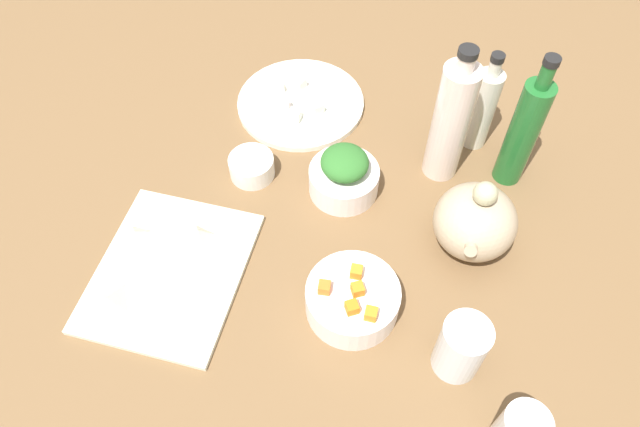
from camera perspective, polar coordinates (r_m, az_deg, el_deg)
tabletop at (r=102.91cm, az=0.00°, el=-2.10°), size 190.00×190.00×3.00cm
cutting_board at (r=99.82cm, az=-14.30°, el=-5.47°), size 29.60×24.72×1.00cm
plate_tofu at (r=121.03cm, az=-1.89°, el=10.63°), size 25.45×25.45×1.20cm
bowl_greens at (r=104.94cm, az=2.32°, el=3.23°), size 12.44×12.44×5.26cm
bowl_carrots at (r=91.94cm, az=3.16°, el=-8.32°), size 14.56×14.56×5.48cm
bowl_small_side at (r=108.34cm, az=-6.63°, el=4.53°), size 8.21×8.21×4.10cm
teapot at (r=98.48cm, az=14.77°, el=-0.74°), size 15.34×13.52×15.38cm
bottle_0 at (r=103.34cm, az=12.53°, el=8.65°), size 6.38×6.38×27.52cm
bottle_1 at (r=112.21cm, az=15.45°, el=9.85°), size 4.72×4.72×20.79cm
bottle_2 at (r=106.07cm, az=19.08°, el=7.48°), size 5.13×5.13×27.28cm
drinking_glass_0 at (r=87.85cm, az=13.51°, el=-12.50°), size 7.00×7.00×10.96cm
carrot_cube_0 at (r=87.00cm, az=4.95°, el=-9.65°), size 1.90×1.90×1.80cm
carrot_cube_1 at (r=88.65cm, az=0.42°, el=-7.17°), size 2.06×2.06×1.80cm
carrot_cube_2 at (r=87.26cm, az=3.11°, el=-9.07°), size 2.51×2.51×1.80cm
carrot_cube_3 at (r=88.68cm, az=3.66°, el=-7.33°), size 2.48×2.48×1.80cm
carrot_cube_4 at (r=90.13cm, az=3.54°, el=-5.65°), size 1.98×1.98×1.80cm
chopped_greens_mound at (r=101.22cm, az=2.41°, el=4.94°), size 11.67×11.62×4.40cm
tofu_cube_0 at (r=122.84cm, az=-1.99°, el=12.51°), size 2.86×2.86×2.20cm
tofu_cube_1 at (r=117.60cm, az=-0.31°, el=10.21°), size 3.09×3.09×2.20cm
tofu_cube_2 at (r=118.28cm, az=-3.50°, el=10.41°), size 2.53×2.53×2.20cm
tofu_cube_3 at (r=122.26cm, az=-4.13°, el=12.14°), size 3.10×3.10×2.20cm
tofu_cube_4 at (r=116.17cm, az=-2.46°, el=9.46°), size 2.29×2.29×2.20cm
dumpling_0 at (r=100.11cm, az=-11.63°, el=-2.07°), size 6.43×6.35×3.07cm
dumpling_1 at (r=98.07cm, az=-19.89°, el=-8.00°), size 6.54×6.24×2.27cm
dumpling_2 at (r=102.59cm, az=-17.34°, el=-2.14°), size 7.54×7.52×3.04cm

